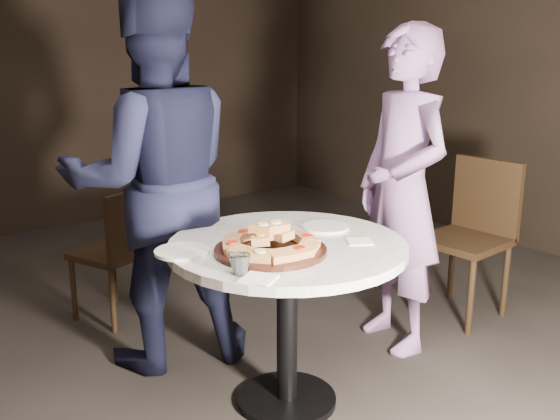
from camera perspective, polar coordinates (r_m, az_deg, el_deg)
name	(u,v)px	position (r m, az deg, el deg)	size (l,w,h in m)	color
floor	(275,411)	(2.89, -0.50, -17.93)	(7.00, 7.00, 0.00)	black
table	(287,274)	(2.68, 0.66, -5.83)	(1.05, 1.05, 0.76)	black
serving_board	(271,250)	(2.50, -0.87, -3.71)	(0.45, 0.45, 0.02)	black
focaccia_pile	(270,240)	(2.49, -0.93, -2.79)	(0.41, 0.39, 0.11)	#AA7342
plate_left	(182,251)	(2.53, -8.95, -3.75)	(0.22, 0.22, 0.01)	white
plate_right	(326,227)	(2.84, 4.20, -1.55)	(0.21, 0.21, 0.01)	white
water_glass	(240,264)	(2.27, -3.68, -4.99)	(0.08, 0.08, 0.07)	silver
napkin_near	(259,279)	(2.23, -1.97, -6.29)	(0.12, 0.12, 0.01)	white
napkin_far	(360,241)	(2.66, 7.30, -2.86)	(0.10, 0.10, 0.01)	white
chair_far	(120,246)	(3.69, -14.39, -3.17)	(0.48, 0.49, 0.79)	black
chair_right	(474,226)	(3.85, 17.28, -1.45)	(0.47, 0.46, 0.92)	black
diner_navy	(155,182)	(3.08, -11.36, 2.54)	(0.90, 0.70, 1.85)	black
diner_teal	(402,191)	(3.26, 11.12, 1.69)	(0.61, 0.40, 1.68)	#85669F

